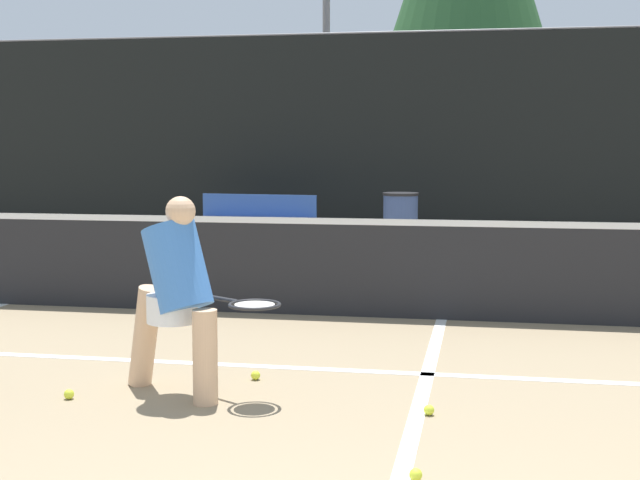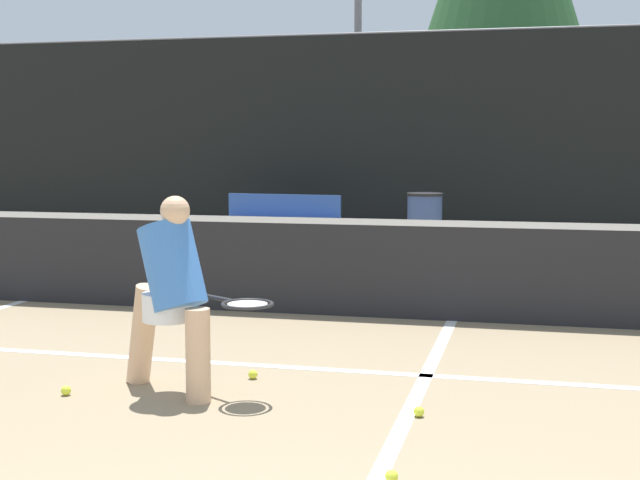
{
  "view_description": "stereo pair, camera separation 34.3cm",
  "coord_description": "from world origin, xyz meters",
  "px_view_note": "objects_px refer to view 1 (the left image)",
  "views": [
    {
      "loc": [
        0.39,
        -2.03,
        1.67
      ],
      "look_at": [
        -0.81,
        4.41,
        0.95
      ],
      "focal_mm": 50.0,
      "sensor_mm": 36.0,
      "label": 1
    },
    {
      "loc": [
        0.73,
        -1.96,
        1.67
      ],
      "look_at": [
        -0.81,
        4.41,
        0.95
      ],
      "focal_mm": 50.0,
      "sensor_mm": 36.0,
      "label": 2
    }
  ],
  "objects_px": {
    "player_practicing": "(177,291)",
    "parked_car": "(503,199)",
    "courtside_bench": "(257,219)",
    "trash_bin": "(400,223)"
  },
  "relations": [
    {
      "from": "player_practicing",
      "to": "courtside_bench",
      "type": "bearing_deg",
      "value": 132.05
    },
    {
      "from": "player_practicing",
      "to": "courtside_bench",
      "type": "height_order",
      "value": "player_practicing"
    },
    {
      "from": "player_practicing",
      "to": "trash_bin",
      "type": "distance_m",
      "value": 7.99
    },
    {
      "from": "player_practicing",
      "to": "parked_car",
      "type": "xyz_separation_m",
      "value": [
        2.3,
        11.84,
        -0.1
      ]
    },
    {
      "from": "parked_car",
      "to": "courtside_bench",
      "type": "bearing_deg",
      "value": -135.14
    },
    {
      "from": "parked_car",
      "to": "trash_bin",
      "type": "bearing_deg",
      "value": -112.27
    },
    {
      "from": "trash_bin",
      "to": "player_practicing",
      "type": "bearing_deg",
      "value": -95.07
    },
    {
      "from": "trash_bin",
      "to": "parked_car",
      "type": "bearing_deg",
      "value": 67.73
    },
    {
      "from": "player_practicing",
      "to": "courtside_bench",
      "type": "relative_size",
      "value": 0.7
    },
    {
      "from": "courtside_bench",
      "to": "parked_car",
      "type": "bearing_deg",
      "value": 49.93
    }
  ]
}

